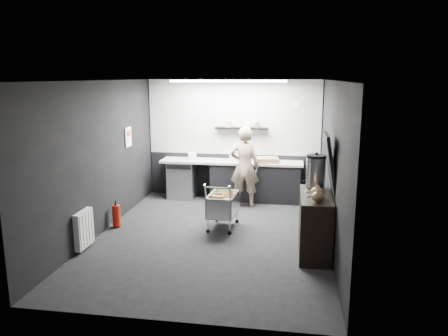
# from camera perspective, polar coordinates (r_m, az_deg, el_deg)

# --- Properties ---
(floor) EXTENTS (5.50, 5.50, 0.00)m
(floor) POSITION_cam_1_polar(r_m,az_deg,el_deg) (7.79, -1.57, -8.94)
(floor) COLOR black
(floor) RESTS_ON ground
(ceiling) EXTENTS (5.50, 5.50, 0.00)m
(ceiling) POSITION_cam_1_polar(r_m,az_deg,el_deg) (7.28, -1.69, 11.35)
(ceiling) COLOR white
(ceiling) RESTS_ON wall_back
(wall_back) EXTENTS (5.50, 0.00, 5.50)m
(wall_back) POSITION_cam_1_polar(r_m,az_deg,el_deg) (10.09, 1.24, 3.81)
(wall_back) COLOR black
(wall_back) RESTS_ON floor
(wall_front) EXTENTS (5.50, 0.00, 5.50)m
(wall_front) POSITION_cam_1_polar(r_m,az_deg,el_deg) (4.82, -7.67, -5.34)
(wall_front) COLOR black
(wall_front) RESTS_ON floor
(wall_left) EXTENTS (0.00, 5.50, 5.50)m
(wall_left) POSITION_cam_1_polar(r_m,az_deg,el_deg) (8.02, -15.82, 1.26)
(wall_left) COLOR black
(wall_left) RESTS_ON floor
(wall_right) EXTENTS (0.00, 5.50, 5.50)m
(wall_right) POSITION_cam_1_polar(r_m,az_deg,el_deg) (7.32, 13.95, 0.37)
(wall_right) COLOR black
(wall_right) RESTS_ON floor
(kitchen_wall_panel) EXTENTS (3.95, 0.02, 1.70)m
(kitchen_wall_panel) POSITION_cam_1_polar(r_m,az_deg,el_deg) (10.01, 1.24, 6.63)
(kitchen_wall_panel) COLOR #B3B3AF
(kitchen_wall_panel) RESTS_ON wall_back
(dado_panel) EXTENTS (3.95, 0.02, 1.00)m
(dado_panel) POSITION_cam_1_polar(r_m,az_deg,el_deg) (10.23, 1.21, -0.92)
(dado_panel) COLOR black
(dado_panel) RESTS_ON wall_back
(floating_shelf) EXTENTS (1.20, 0.22, 0.04)m
(floating_shelf) POSITION_cam_1_polar(r_m,az_deg,el_deg) (9.91, 2.30, 5.23)
(floating_shelf) COLOR black
(floating_shelf) RESTS_ON wall_back
(wall_clock) EXTENTS (0.20, 0.03, 0.20)m
(wall_clock) POSITION_cam_1_polar(r_m,az_deg,el_deg) (9.89, 9.38, 8.15)
(wall_clock) COLOR white
(wall_clock) RESTS_ON wall_back
(poster) EXTENTS (0.02, 0.30, 0.40)m
(poster) POSITION_cam_1_polar(r_m,az_deg,el_deg) (9.16, -12.41, 3.98)
(poster) COLOR white
(poster) RESTS_ON wall_left
(poster_red_band) EXTENTS (0.02, 0.22, 0.10)m
(poster_red_band) POSITION_cam_1_polar(r_m,az_deg,el_deg) (9.15, -12.40, 4.41)
(poster_red_band) COLOR red
(poster_red_band) RESTS_ON poster
(radiator) EXTENTS (0.10, 0.50, 0.60)m
(radiator) POSITION_cam_1_polar(r_m,az_deg,el_deg) (7.46, -17.85, -7.61)
(radiator) COLOR white
(radiator) RESTS_ON wall_left
(ceiling_strip) EXTENTS (2.40, 0.20, 0.04)m
(ceiling_strip) POSITION_cam_1_polar(r_m,az_deg,el_deg) (9.10, 0.50, 11.27)
(ceiling_strip) COLOR white
(ceiling_strip) RESTS_ON ceiling
(prep_counter) EXTENTS (3.20, 0.61, 0.90)m
(prep_counter) POSITION_cam_1_polar(r_m,az_deg,el_deg) (9.92, 1.74, -1.58)
(prep_counter) COLOR black
(prep_counter) RESTS_ON floor
(person) EXTENTS (0.65, 0.45, 1.73)m
(person) POSITION_cam_1_polar(r_m,az_deg,el_deg) (9.37, 2.71, 0.18)
(person) COLOR beige
(person) RESTS_ON floor
(shopping_cart) EXTENTS (0.53, 0.84, 0.89)m
(shopping_cart) POSITION_cam_1_polar(r_m,az_deg,el_deg) (8.07, -0.16, -5.01)
(shopping_cart) COLOR silver
(shopping_cart) RESTS_ON floor
(sideboard) EXTENTS (0.55, 1.28, 1.91)m
(sideboard) POSITION_cam_1_polar(r_m,az_deg,el_deg) (7.10, 11.91, -6.11)
(sideboard) COLOR black
(sideboard) RESTS_ON floor
(fire_extinguisher) EXTENTS (0.15, 0.15, 0.49)m
(fire_extinguisher) POSITION_cam_1_polar(r_m,az_deg,el_deg) (8.41, -13.87, -5.95)
(fire_extinguisher) COLOR #AA190B
(fire_extinguisher) RESTS_ON floor
(cardboard_box) EXTENTS (0.58, 0.48, 0.11)m
(cardboard_box) POSITION_cam_1_polar(r_m,az_deg,el_deg) (9.71, 5.54, 1.06)
(cardboard_box) COLOR #8C6C4A
(cardboard_box) RESTS_ON prep_counter
(pink_tub) EXTENTS (0.22, 0.22, 0.22)m
(pink_tub) POSITION_cam_1_polar(r_m,az_deg,el_deg) (9.82, 1.34, 1.56)
(pink_tub) COLOR white
(pink_tub) RESTS_ON prep_counter
(white_container) EXTENTS (0.22, 0.19, 0.16)m
(white_container) POSITION_cam_1_polar(r_m,az_deg,el_deg) (9.94, -4.18, 1.50)
(white_container) COLOR white
(white_container) RESTS_ON prep_counter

